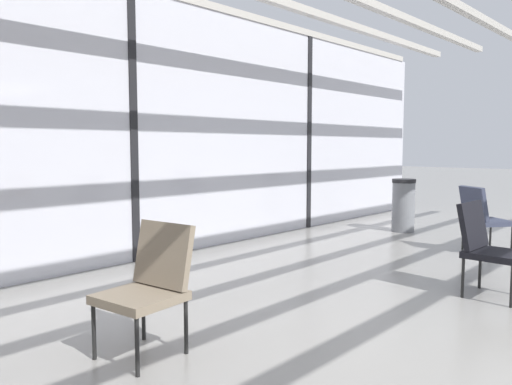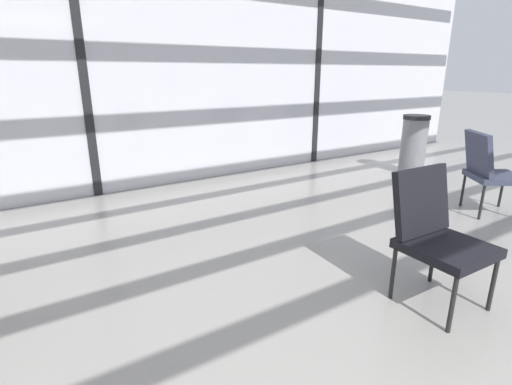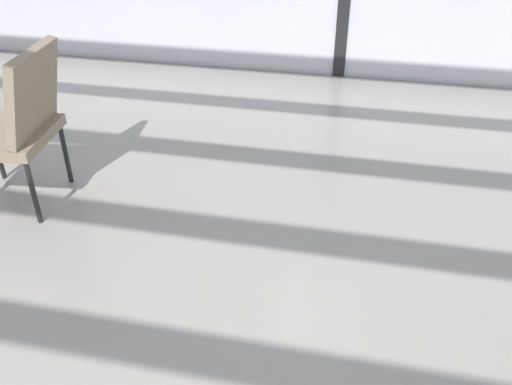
# 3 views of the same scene
# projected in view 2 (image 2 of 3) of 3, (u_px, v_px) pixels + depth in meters

# --- Properties ---
(glass_curtain_wall) EXTENTS (14.00, 0.08, 3.22)m
(glass_curtain_wall) POSITION_uv_depth(u_px,v_px,m) (80.00, 58.00, 4.34)
(glass_curtain_wall) COLOR silver
(glass_curtain_wall) RESTS_ON ground
(window_mullion_1) EXTENTS (0.10, 0.12, 3.22)m
(window_mullion_1) POSITION_uv_depth(u_px,v_px,m) (80.00, 58.00, 4.34)
(window_mullion_1) COLOR black
(window_mullion_1) RESTS_ON ground
(window_mullion_2) EXTENTS (0.10, 0.12, 3.22)m
(window_mullion_2) POSITION_uv_depth(u_px,v_px,m) (316.00, 62.00, 6.15)
(window_mullion_2) COLOR black
(window_mullion_2) RESTS_ON ground
(parked_airplane) EXTENTS (11.89, 4.04, 4.04)m
(parked_airplane) POSITION_uv_depth(u_px,v_px,m) (105.00, 49.00, 10.06)
(parked_airplane) COLOR #B2BCD6
(parked_airplane) RESTS_ON ground
(lounge_chair_2) EXTENTS (0.71, 0.70, 0.87)m
(lounge_chair_2) POSITION_uv_depth(u_px,v_px,m) (489.00, 168.00, 4.03)
(lounge_chair_2) COLOR #33384C
(lounge_chair_2) RESTS_ON ground
(lounge_chair_4) EXTENTS (0.49, 0.54, 0.87)m
(lounge_chair_4) POSITION_uv_depth(u_px,v_px,m) (436.00, 230.00, 2.46)
(lounge_chair_4) COLOR black
(lounge_chair_4) RESTS_ON ground
(trash_bin) EXTENTS (0.38, 0.38, 0.86)m
(trash_bin) POSITION_uv_depth(u_px,v_px,m) (413.00, 144.00, 5.69)
(trash_bin) COLOR slate
(trash_bin) RESTS_ON ground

